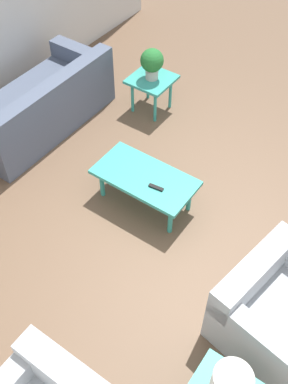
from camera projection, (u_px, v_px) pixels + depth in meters
The scene contains 7 objects.
ground_plane at pixel (175, 216), 4.81m from camera, with size 14.00×14.00×0.00m, color brown.
sofa at pixel (40, 106), 5.61m from camera, with size 0.92×1.98×0.78m.
armchair at pixel (276, 310), 3.76m from camera, with size 1.00×1.11×0.74m.
coffee_table at pixel (145, 179), 4.69m from camera, with size 1.08×0.56×0.41m.
side_table_plant at pixel (152, 83), 5.74m from camera, with size 0.53×0.53×0.48m.
potted_plant at pixel (152, 62), 5.52m from camera, with size 0.29×0.29×0.40m.
remote_control at pixel (156, 187), 4.53m from camera, with size 0.16×0.06×0.02m.
Camera 1 is at (-1.46, 2.65, 3.77)m, focal length 42.00 mm.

